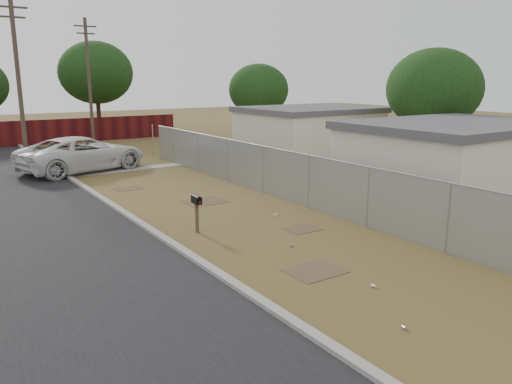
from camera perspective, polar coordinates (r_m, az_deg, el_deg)
ground at (r=17.17m, az=-2.05°, el=-3.27°), size 120.00×120.00×0.00m
chainlink_fence at (r=19.53m, az=4.15°, el=1.11°), size 0.10×27.06×2.02m
utility_poles at (r=35.06m, az=-26.14°, el=11.50°), size 12.60×8.24×9.00m
houses at (r=25.33m, az=13.09°, el=5.28°), size 9.30×17.24×3.10m
horizon_trees at (r=38.78m, az=-20.03°, el=11.94°), size 33.32×31.94×7.78m
mailbox at (r=15.71m, az=-6.81°, el=-1.25°), size 0.21×0.53×1.22m
pickup_truck at (r=27.61m, az=-19.16°, el=4.15°), size 7.17×4.76×1.83m
scattered_litter at (r=13.63m, az=7.81°, el=-7.58°), size 2.84×8.14×0.07m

